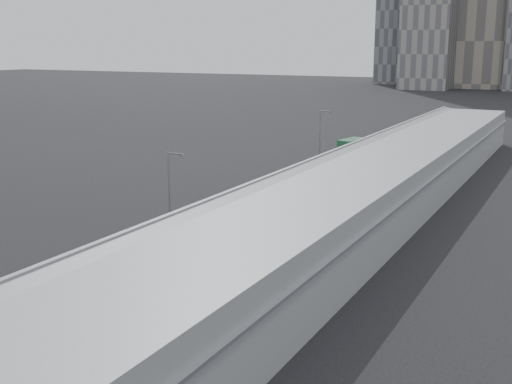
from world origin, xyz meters
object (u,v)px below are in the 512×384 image
Objects in this scene: bus_2 at (105,285)px; bus_7 at (372,153)px; bus_3 at (198,238)px; bus_8 at (398,144)px; bus_9 at (421,133)px; bus_5 at (308,183)px; bus_4 at (271,204)px; suv at (370,142)px; bus_10 at (432,126)px; bus_6 at (350,166)px; shipping_container at (352,146)px; street_lamp_near at (171,187)px; street_lamp_far at (321,135)px.

bus_2 is 1.04× the size of bus_7.
bus_3 is 69.03m from bus_8.
bus_7 is 1.06× the size of bus_9.
bus_3 is 28.25m from bus_5.
suv is at bearing 93.91° from bus_4.
bus_7 is (0.15, 27.45, -0.05)m from bus_5.
bus_9 is at bearing -82.79° from bus_10.
bus_6 is at bearing -92.40° from bus_9.
shipping_container is (-7.27, 48.65, -0.35)m from bus_4.
street_lamp_near is at bearing -104.20° from bus_5.
street_lamp_near reaches higher than bus_2.
bus_2 is at bearing -83.67° from street_lamp_far.
shipping_container is at bearing -96.57° from bus_10.
street_lamp_far is (-5.76, -9.05, 3.83)m from bus_7.
suv is (-7.10, 87.91, -0.97)m from bus_2.
bus_7 is 2.06× the size of shipping_container.
bus_3 is 1.06× the size of bus_9.
bus_7 is 10.71m from shipping_container.
bus_10 is (-0.32, 56.22, 0.07)m from bus_6.
bus_3 is 47.22m from street_lamp_far.
bus_8 is 8.96m from shipping_container.
bus_6 is 43.85m from bus_9.
shipping_container is at bearing 98.65° from bus_5.
bus_10 reaches higher than shipping_container.
suv is (-6.93, 31.68, -0.92)m from bus_6.
bus_2 is at bearing -95.36° from bus_8.
bus_3 is 0.97× the size of bus_5.
bus_7 is 0.94× the size of bus_10.
bus_8 is 17.29m from bus_9.
street_lamp_near is at bearing -88.66° from bus_10.
bus_7 is at bearing -93.92° from bus_9.
street_lamp_far is at bearing 98.92° from bus_4.
street_lamp_near is (-5.97, -94.37, 3.42)m from bus_10.
bus_2 reaches higher than suv.
bus_2 is at bearing -94.07° from bus_3.
bus_8 is at bearing -84.20° from bus_10.
bus_10 is 1.46× the size of street_lamp_far.
street_lamp_near is (-6.40, -64.71, 3.55)m from bus_8.
bus_9 is at bearing 84.01° from bus_3.
shipping_container is (-7.54, 77.88, -0.39)m from bus_2.
street_lamp_near reaches higher than bus_3.
bus_6 is 1.39× the size of street_lamp_far.
street_lamp_far is 1.91× the size of suv.
bus_4 reaches higher than bus_3.
bus_7 is 30.64m from bus_9.
bus_2 is 82.79m from bus_8.
suv is at bearing 96.99° from shipping_container.
street_lamp_far is at bearing -91.84° from bus_10.
bus_9 is 1.39× the size of street_lamp_near.
shipping_container reaches higher than suv.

